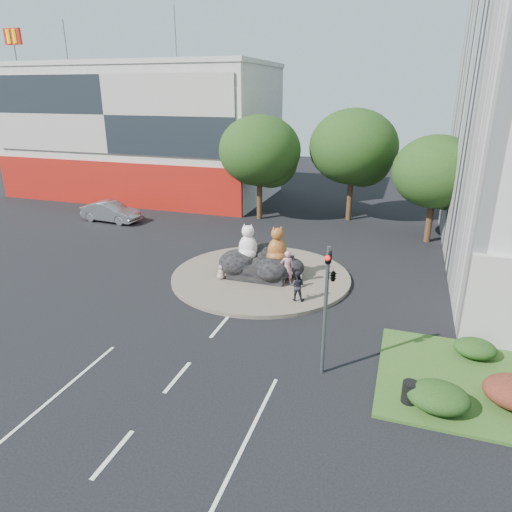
{
  "coord_description": "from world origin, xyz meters",
  "views": [
    {
      "loc": [
        7.28,
        -12.63,
        9.99
      ],
      "look_at": [
        0.34,
        8.13,
        2.0
      ],
      "focal_mm": 32.0,
      "sensor_mm": 36.0,
      "label": 1
    }
  ],
  "objects_px": {
    "cat_white": "(248,241)",
    "cat_tabby": "(277,244)",
    "kitten_white": "(300,280)",
    "parked_car": "(111,212)",
    "kitten_calico": "(221,272)",
    "pedestrian_pink": "(287,268)",
    "litter_bin": "(410,392)",
    "pedestrian_dark": "(297,286)"
  },
  "relations": [
    {
      "from": "kitten_white",
      "to": "parked_car",
      "type": "bearing_deg",
      "value": 146.17
    },
    {
      "from": "kitten_calico",
      "to": "parked_car",
      "type": "height_order",
      "value": "parked_car"
    },
    {
      "from": "cat_white",
      "to": "pedestrian_dark",
      "type": "distance_m",
      "value": 4.43
    },
    {
      "from": "kitten_white",
      "to": "litter_bin",
      "type": "height_order",
      "value": "kitten_white"
    },
    {
      "from": "parked_car",
      "to": "litter_bin",
      "type": "relative_size",
      "value": 6.48
    },
    {
      "from": "pedestrian_pink",
      "to": "parked_car",
      "type": "height_order",
      "value": "pedestrian_pink"
    },
    {
      "from": "pedestrian_pink",
      "to": "litter_bin",
      "type": "bearing_deg",
      "value": 101.33
    },
    {
      "from": "kitten_calico",
      "to": "parked_car",
      "type": "distance_m",
      "value": 15.72
    },
    {
      "from": "cat_white",
      "to": "kitten_white",
      "type": "xyz_separation_m",
      "value": [
        3.19,
        -0.88,
        -1.55
      ]
    },
    {
      "from": "pedestrian_pink",
      "to": "litter_bin",
      "type": "height_order",
      "value": "pedestrian_pink"
    },
    {
      "from": "cat_white",
      "to": "parked_car",
      "type": "xyz_separation_m",
      "value": [
        -14.32,
        7.43,
        -1.31
      ]
    },
    {
      "from": "kitten_white",
      "to": "litter_bin",
      "type": "distance_m",
      "value": 9.82
    },
    {
      "from": "cat_white",
      "to": "kitten_white",
      "type": "relative_size",
      "value": 2.83
    },
    {
      "from": "kitten_white",
      "to": "pedestrian_pink",
      "type": "xyz_separation_m",
      "value": [
        -0.73,
        0.11,
        0.58
      ]
    },
    {
      "from": "kitten_calico",
      "to": "cat_tabby",
      "type": "bearing_deg",
      "value": 45.75
    },
    {
      "from": "kitten_white",
      "to": "parked_car",
      "type": "distance_m",
      "value": 19.38
    },
    {
      "from": "cat_white",
      "to": "litter_bin",
      "type": "distance_m",
      "value": 12.65
    },
    {
      "from": "cat_white",
      "to": "kitten_white",
      "type": "bearing_deg",
      "value": -16.67
    },
    {
      "from": "kitten_calico",
      "to": "parked_car",
      "type": "xyz_separation_m",
      "value": [
        -13.15,
        8.61,
        0.2
      ]
    },
    {
      "from": "kitten_calico",
      "to": "parked_car",
      "type": "relative_size",
      "value": 0.17
    },
    {
      "from": "cat_white",
      "to": "kitten_calico",
      "type": "xyz_separation_m",
      "value": [
        -1.16,
        -1.18,
        -1.51
      ]
    },
    {
      "from": "pedestrian_pink",
      "to": "litter_bin",
      "type": "relative_size",
      "value": 2.49
    },
    {
      "from": "cat_white",
      "to": "cat_tabby",
      "type": "xyz_separation_m",
      "value": [
        1.68,
        0.02,
        0.01
      ]
    },
    {
      "from": "pedestrian_pink",
      "to": "parked_car",
      "type": "relative_size",
      "value": 0.38
    },
    {
      "from": "kitten_white",
      "to": "litter_bin",
      "type": "relative_size",
      "value": 0.95
    },
    {
      "from": "litter_bin",
      "to": "pedestrian_dark",
      "type": "bearing_deg",
      "value": 130.53
    },
    {
      "from": "pedestrian_pink",
      "to": "pedestrian_dark",
      "type": "height_order",
      "value": "pedestrian_pink"
    },
    {
      "from": "litter_bin",
      "to": "cat_white",
      "type": "bearing_deg",
      "value": 134.93
    },
    {
      "from": "cat_tabby",
      "to": "kitten_calico",
      "type": "relative_size",
      "value": 2.53
    },
    {
      "from": "litter_bin",
      "to": "kitten_calico",
      "type": "bearing_deg",
      "value": 142.46
    },
    {
      "from": "kitten_white",
      "to": "parked_car",
      "type": "relative_size",
      "value": 0.15
    },
    {
      "from": "cat_tabby",
      "to": "pedestrian_dark",
      "type": "relative_size",
      "value": 1.32
    },
    {
      "from": "cat_tabby",
      "to": "litter_bin",
      "type": "xyz_separation_m",
      "value": [
        7.18,
        -8.9,
        -1.62
      ]
    },
    {
      "from": "kitten_calico",
      "to": "pedestrian_pink",
      "type": "distance_m",
      "value": 3.68
    },
    {
      "from": "cat_tabby",
      "to": "parked_car",
      "type": "distance_m",
      "value": 17.68
    },
    {
      "from": "kitten_calico",
      "to": "pedestrian_dark",
      "type": "bearing_deg",
      "value": 6.44
    },
    {
      "from": "pedestrian_dark",
      "to": "cat_tabby",
      "type": "bearing_deg",
      "value": -60.16
    },
    {
      "from": "pedestrian_pink",
      "to": "cat_white",
      "type": "bearing_deg",
      "value": -44.36
    },
    {
      "from": "cat_tabby",
      "to": "pedestrian_dark",
      "type": "height_order",
      "value": "cat_tabby"
    },
    {
      "from": "cat_tabby",
      "to": "kitten_calico",
      "type": "xyz_separation_m",
      "value": [
        -2.84,
        -1.19,
        -1.51
      ]
    },
    {
      "from": "cat_white",
      "to": "pedestrian_pink",
      "type": "bearing_deg",
      "value": -18.67
    },
    {
      "from": "pedestrian_pink",
      "to": "pedestrian_dark",
      "type": "distance_m",
      "value": 2.04
    }
  ]
}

